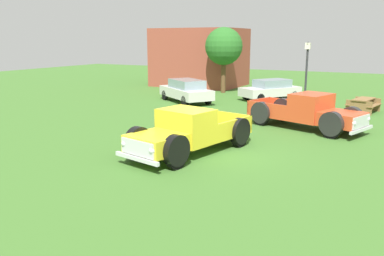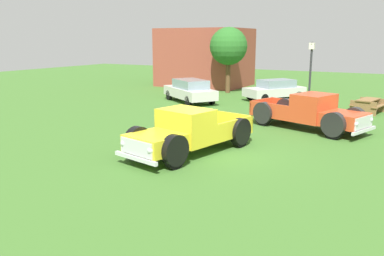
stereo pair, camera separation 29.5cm
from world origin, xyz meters
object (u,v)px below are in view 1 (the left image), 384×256
at_px(sedan_distant_b, 186,90).
at_px(lamp_post_near, 306,74).
at_px(pickup_truck_behind_left, 312,113).
at_px(oak_tree_east, 224,47).
at_px(pickup_truck_foreground, 185,133).
at_px(sedan_distant_a, 271,89).
at_px(picnic_table, 363,104).

bearing_deg(sedan_distant_b, lamp_post_near, 6.75).
distance_m(pickup_truck_behind_left, lamp_post_near, 5.72).
bearing_deg(sedan_distant_b, oak_tree_east, 88.00).
distance_m(pickup_truck_foreground, sedan_distant_a, 14.39).
bearing_deg(picnic_table, sedan_distant_b, -172.19).
xyz_separation_m(sedan_distant_a, lamp_post_near, (2.89, -2.75, 1.33)).
xyz_separation_m(sedan_distant_b, lamp_post_near, (7.45, 0.88, 1.27)).
bearing_deg(oak_tree_east, pickup_truck_behind_left, -49.11).
bearing_deg(pickup_truck_behind_left, pickup_truck_foreground, -116.92).
relative_size(sedan_distant_b, picnic_table, 2.28).
bearing_deg(lamp_post_near, oak_tree_east, 146.85).
height_order(sedan_distant_a, lamp_post_near, lamp_post_near).
xyz_separation_m(pickup_truck_foreground, picnic_table, (4.81, 12.15, -0.28)).
distance_m(pickup_truck_behind_left, sedan_distant_a, 9.23).
distance_m(lamp_post_near, picnic_table, 3.56).
xyz_separation_m(pickup_truck_behind_left, lamp_post_near, (-1.50, 5.37, 1.27)).
bearing_deg(pickup_truck_foreground, picnic_table, 68.42).
xyz_separation_m(sedan_distant_a, picnic_table, (6.04, -2.18, -0.23)).
relative_size(picnic_table, oak_tree_east, 0.42).
bearing_deg(oak_tree_east, sedan_distant_a, -24.45).
bearing_deg(picnic_table, sedan_distant_a, 160.14).
distance_m(pickup_truck_foreground, oak_tree_east, 17.47).
relative_size(lamp_post_near, picnic_table, 1.89).
height_order(sedan_distant_b, lamp_post_near, lamp_post_near).
xyz_separation_m(pickup_truck_behind_left, sedan_distant_a, (-4.39, 8.12, -0.06)).
height_order(lamp_post_near, picnic_table, lamp_post_near).
height_order(pickup_truck_foreground, oak_tree_east, oak_tree_east).
relative_size(pickup_truck_behind_left, sedan_distant_b, 1.21).
relative_size(sedan_distant_b, oak_tree_east, 0.95).
bearing_deg(pickup_truck_behind_left, lamp_post_near, 105.59).
bearing_deg(picnic_table, lamp_post_near, -169.70).
xyz_separation_m(lamp_post_near, oak_tree_east, (-7.26, 4.74, 1.44)).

